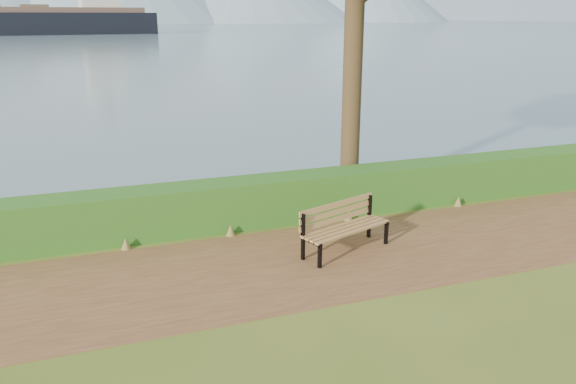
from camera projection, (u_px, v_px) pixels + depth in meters
name	position (u px, v px, depth m)	size (l,w,h in m)	color
ground	(318.00, 268.00, 10.16)	(140.00, 140.00, 0.00)	#3E5217
path	(311.00, 261.00, 10.43)	(40.00, 3.40, 0.01)	#55341D
hedge	(273.00, 199.00, 12.34)	(32.00, 0.85, 1.00)	#1E4413
water	(87.00, 26.00, 243.55)	(700.00, 510.00, 0.00)	#425B6B
bench	(343.00, 224.00, 10.76)	(1.97, 1.15, 0.95)	black
cargo_ship	(12.00, 21.00, 131.80)	(71.92, 19.10, 21.59)	black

